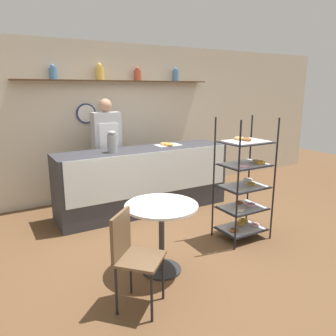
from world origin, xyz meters
The scene contains 9 objects.
ground_plane centered at (0.00, 0.00, 0.00)m, with size 14.00×14.00×0.00m, color brown.
back_wall centered at (0.00, 2.21, 1.36)m, with size 10.00×0.30×2.70m.
display_counter centered at (0.00, 1.16, 0.51)m, with size 2.75×0.69×1.02m.
pastry_rack centered at (0.67, -0.38, 0.70)m, with size 0.63×0.48×1.59m.
person_worker centered at (-0.40, 1.72, 0.97)m, with size 0.45×0.23×1.77m.
cafe_table centered at (-0.65, -0.57, 0.57)m, with size 0.77×0.77×0.76m.
cafe_chair centered at (-1.16, -0.94, 0.55)m, with size 0.54×0.54×0.89m.
coffee_carafe centered at (-0.53, 1.12, 1.17)m, with size 0.15×0.15×0.32m.
donut_tray_counter centered at (0.46, 1.21, 1.04)m, with size 0.41×0.27×0.05m.
Camera 1 is at (-2.20, -3.37, 1.92)m, focal length 35.00 mm.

